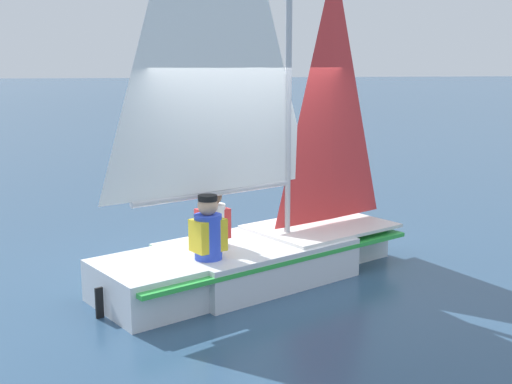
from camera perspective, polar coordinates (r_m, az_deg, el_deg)
name	(u,v)px	position (r m, az deg, el deg)	size (l,w,h in m)	color
ground_plane	(256,278)	(7.80, 0.00, -7.68)	(260.00, 260.00, 0.00)	#2D4C6B
sailboat_main	(253,210)	(7.54, -0.27, -1.62)	(4.04, 2.83, 5.70)	silver
sailor_helm	(213,232)	(7.45, -3.86, -3.55)	(0.42, 0.40, 1.16)	black
sailor_crew	(208,244)	(6.97, -4.26, -4.60)	(0.42, 0.40, 1.16)	black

